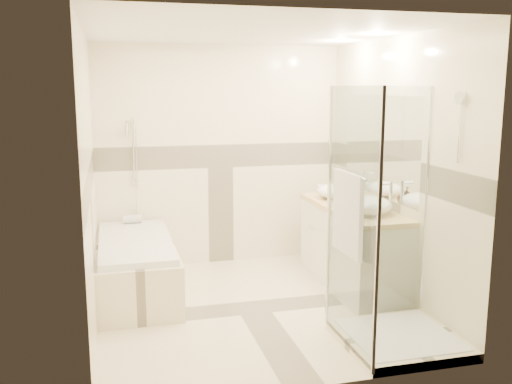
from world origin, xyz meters
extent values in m
cube|color=beige|center=(0.00, 0.00, -0.01)|extent=(2.80, 3.00, 0.01)
cube|color=white|center=(0.00, 0.00, 2.50)|extent=(2.80, 3.00, 0.01)
cube|color=#F1E3C1|center=(0.00, 1.50, 1.25)|extent=(2.80, 0.01, 2.50)
cube|color=#F1E3C1|center=(0.00, -1.50, 1.25)|extent=(2.80, 0.01, 2.50)
cube|color=#F1E3C1|center=(-1.40, 0.00, 1.25)|extent=(0.01, 3.00, 2.50)
cube|color=#F1E3C1|center=(1.40, 0.00, 1.25)|extent=(0.01, 3.00, 2.50)
cube|color=white|center=(1.39, 0.30, 1.45)|extent=(0.01, 1.60, 1.00)
cylinder|color=silver|center=(-0.97, 1.47, 1.35)|extent=(0.02, 0.02, 0.70)
cube|color=#F1E3C1|center=(-1.02, 0.65, 0.25)|extent=(0.75, 1.70, 0.50)
cube|color=white|center=(-1.02, 0.65, 0.53)|extent=(0.69, 1.60, 0.06)
ellipsoid|color=white|center=(-1.02, 0.65, 0.48)|extent=(0.56, 1.40, 0.16)
cube|color=white|center=(1.12, 0.30, 0.40)|extent=(0.55, 1.60, 0.80)
cylinder|color=silver|center=(0.83, -0.10, 0.55)|extent=(0.01, 0.24, 0.01)
cylinder|color=silver|center=(0.83, 0.70, 0.55)|extent=(0.01, 0.24, 0.01)
cube|color=#E4C079|center=(1.12, 0.30, 0.83)|extent=(0.57, 1.62, 0.05)
cube|color=#F1E3C1|center=(0.95, -1.05, 0.04)|extent=(0.90, 0.90, 0.08)
cube|color=white|center=(0.95, -1.05, 0.09)|extent=(0.80, 0.80, 0.01)
cube|color=white|center=(0.51, -1.05, 1.04)|extent=(0.01, 0.90, 2.00)
cube|color=white|center=(0.95, -0.61, 1.04)|extent=(0.90, 0.01, 2.00)
cylinder|color=silver|center=(0.50, -1.50, 1.04)|extent=(0.03, 0.03, 2.00)
cylinder|color=silver|center=(0.50, -0.60, 1.04)|extent=(0.03, 0.03, 2.00)
cylinder|color=silver|center=(1.40, -0.60, 1.04)|extent=(0.03, 0.03, 2.00)
cylinder|color=silver|center=(1.36, -1.05, 1.95)|extent=(0.03, 0.10, 0.10)
cylinder|color=silver|center=(0.47, -1.05, 1.40)|extent=(0.02, 0.60, 0.02)
cube|color=silver|center=(0.47, -1.05, 1.10)|extent=(0.04, 0.48, 0.62)
ellipsoid|color=white|center=(1.10, 0.72, 0.93)|extent=(0.40, 0.40, 0.16)
ellipsoid|color=white|center=(1.10, -0.09, 0.94)|extent=(0.44, 0.44, 0.18)
cylinder|color=silver|center=(1.33, 0.72, 0.99)|extent=(0.03, 0.03, 0.28)
cylinder|color=silver|center=(1.28, 0.72, 1.11)|extent=(0.10, 0.02, 0.02)
cylinder|color=silver|center=(1.33, -0.09, 1.00)|extent=(0.03, 0.03, 0.31)
cylinder|color=silver|center=(1.28, -0.09, 1.13)|extent=(0.11, 0.03, 0.03)
imported|color=black|center=(1.10, 0.22, 0.94)|extent=(0.09, 0.09, 0.18)
imported|color=black|center=(1.10, 0.30, 0.92)|extent=(0.12, 0.12, 0.15)
cube|color=silver|center=(1.10, 0.97, 0.89)|extent=(0.17, 0.28, 0.09)
cylinder|color=silver|center=(-1.02, 1.34, 0.61)|extent=(0.20, 0.09, 0.09)
camera|label=1|loc=(-1.23, -4.89, 2.03)|focal=40.00mm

